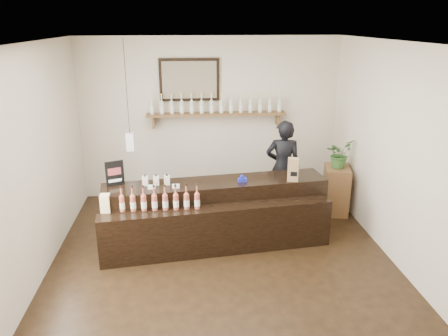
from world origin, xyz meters
TOP-DOWN VIEW (x-y plane):
  - ground at (0.00, 0.00)m, footprint 5.00×5.00m
  - room_shell at (0.00, 0.00)m, footprint 5.00×5.00m
  - back_wall_decor at (-0.14, 2.37)m, footprint 2.66×0.96m
  - counter at (-0.04, 0.58)m, footprint 3.20×1.21m
  - promo_sign at (-1.42, 0.68)m, footprint 0.24×0.11m
  - paper_bag at (1.05, 0.64)m, footprint 0.17×0.15m
  - tape_dispenser at (0.34, 0.65)m, footprint 0.13×0.06m
  - side_cabinet at (2.00, 1.45)m, footprint 0.50×0.61m
  - potted_plant at (2.00, 1.45)m, footprint 0.55×0.54m
  - shopkeeper at (1.12, 1.55)m, footprint 0.69×0.50m

SIDE VIEW (x-z plane):
  - ground at x=0.00m, z-range 0.00..0.00m
  - side_cabinet at x=2.00m, z-range 0.00..0.78m
  - counter at x=-0.04m, z-range -0.10..0.93m
  - shopkeeper at x=1.12m, z-range 0.00..1.75m
  - tape_dispenser at x=0.34m, z-range 0.87..0.97m
  - potted_plant at x=2.00m, z-range 0.78..1.24m
  - paper_bag at x=1.05m, z-range 0.88..1.21m
  - promo_sign at x=-1.42m, z-range 0.88..1.23m
  - room_shell at x=0.00m, z-range -0.80..4.20m
  - back_wall_decor at x=-0.14m, z-range 0.91..2.60m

